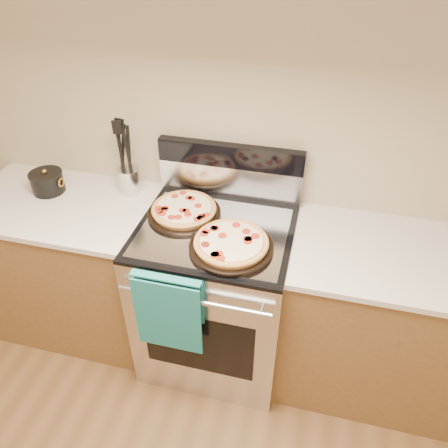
% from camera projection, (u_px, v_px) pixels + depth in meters
% --- Properties ---
extents(wall_back, '(4.00, 0.00, 4.00)m').
position_uv_depth(wall_back, '(233.00, 117.00, 2.14)').
color(wall_back, tan).
rests_on(wall_back, ground).
extents(range_body, '(0.76, 0.68, 0.90)m').
position_uv_depth(range_body, '(216.00, 296.00, 2.41)').
color(range_body, '#B7B7BC').
rests_on(range_body, ground).
extents(oven_window, '(0.56, 0.01, 0.40)m').
position_uv_depth(oven_window, '(199.00, 344.00, 2.15)').
color(oven_window, black).
rests_on(oven_window, range_body).
extents(cooktop, '(0.76, 0.68, 0.02)m').
position_uv_depth(cooktop, '(215.00, 230.00, 2.13)').
color(cooktop, black).
rests_on(cooktop, range_body).
extents(backsplash_lower, '(0.76, 0.06, 0.18)m').
position_uv_depth(backsplash_lower, '(230.00, 181.00, 2.31)').
color(backsplash_lower, silver).
rests_on(backsplash_lower, cooktop).
extents(backsplash_upper, '(0.76, 0.06, 0.12)m').
position_uv_depth(backsplash_upper, '(230.00, 155.00, 2.22)').
color(backsplash_upper, black).
rests_on(backsplash_upper, backsplash_lower).
extents(oven_handle, '(0.70, 0.03, 0.03)m').
position_uv_depth(oven_handle, '(193.00, 301.00, 1.91)').
color(oven_handle, silver).
rests_on(oven_handle, range_body).
extents(dish_towel, '(0.32, 0.05, 0.42)m').
position_uv_depth(dish_towel, '(169.00, 311.00, 1.99)').
color(dish_towel, '#1C708C').
rests_on(dish_towel, oven_handle).
extents(foil_sheet, '(0.70, 0.55, 0.01)m').
position_uv_depth(foil_sheet, '(213.00, 232.00, 2.10)').
color(foil_sheet, gray).
rests_on(foil_sheet, cooktop).
extents(cabinet_left, '(1.00, 0.62, 0.88)m').
position_uv_depth(cabinet_left, '(76.00, 267.00, 2.61)').
color(cabinet_left, brown).
rests_on(cabinet_left, ground).
extents(countertop_left, '(1.02, 0.64, 0.03)m').
position_uv_depth(countertop_left, '(58.00, 205.00, 2.34)').
color(countertop_left, beige).
rests_on(countertop_left, cabinet_left).
extents(cabinet_right, '(1.00, 0.62, 0.88)m').
position_uv_depth(cabinet_right, '(381.00, 324.00, 2.27)').
color(cabinet_right, brown).
rests_on(cabinet_right, ground).
extents(countertop_right, '(1.02, 0.64, 0.03)m').
position_uv_depth(countertop_right, '(403.00, 258.00, 1.99)').
color(countertop_right, beige).
rests_on(countertop_right, cabinet_right).
extents(pepperoni_pizza_back, '(0.46, 0.46, 0.05)m').
position_uv_depth(pepperoni_pizza_back, '(184.00, 210.00, 2.20)').
color(pepperoni_pizza_back, '#C2783B').
rests_on(pepperoni_pizza_back, foil_sheet).
extents(pepperoni_pizza_front, '(0.50, 0.50, 0.05)m').
position_uv_depth(pepperoni_pizza_front, '(231.00, 244.00, 1.98)').
color(pepperoni_pizza_front, '#C2783B').
rests_on(pepperoni_pizza_front, foil_sheet).
extents(utensil_crock, '(0.15, 0.15, 0.14)m').
position_uv_depth(utensil_crock, '(130.00, 180.00, 2.37)').
color(utensil_crock, silver).
rests_on(utensil_crock, countertop_left).
extents(saucepan, '(0.18, 0.18, 0.11)m').
position_uv_depth(saucepan, '(48.00, 183.00, 2.39)').
color(saucepan, black).
rests_on(saucepan, countertop_left).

